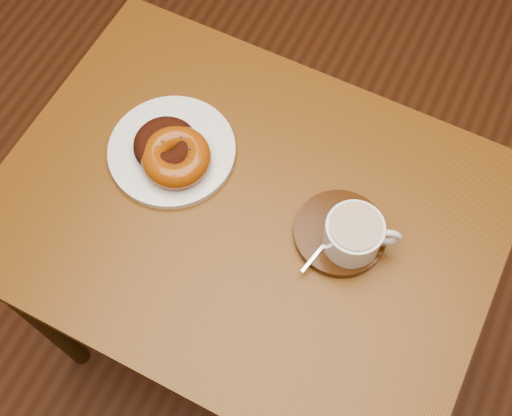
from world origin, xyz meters
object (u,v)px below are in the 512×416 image
at_px(coffee_cup, 354,234).
at_px(saucer, 340,233).
at_px(cafe_table, 247,237).
at_px(donut_plate, 172,151).

bearing_deg(coffee_cup, saucer, 137.34).
distance_m(saucer, coffee_cup, 0.05).
distance_m(cafe_table, coffee_cup, 0.26).
relative_size(cafe_table, coffee_cup, 7.10).
xyz_separation_m(saucer, coffee_cup, (0.02, -0.01, 0.04)).
xyz_separation_m(cafe_table, donut_plate, (-0.17, 0.04, 0.14)).
bearing_deg(saucer, cafe_table, -171.45).
xyz_separation_m(cafe_table, saucer, (0.16, 0.02, 0.14)).
relative_size(saucer, coffee_cup, 1.27).
relative_size(cafe_table, donut_plate, 3.82).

